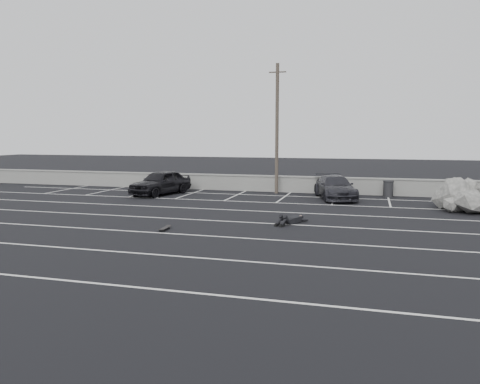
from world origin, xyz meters
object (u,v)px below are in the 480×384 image
(car_left, at_px, (161,182))
(trash_bin, at_px, (388,189))
(skateboard, at_px, (165,228))
(utility_pole, at_px, (277,128))
(car_right, at_px, (335,187))
(person, at_px, (294,217))

(car_left, relative_size, trash_bin, 4.55)
(skateboard, bearing_deg, car_left, 113.56)
(utility_pole, bearing_deg, car_left, -159.40)
(car_left, distance_m, skateboard, 11.26)
(car_left, relative_size, skateboard, 5.67)
(trash_bin, bearing_deg, utility_pole, -179.91)
(utility_pole, height_order, skateboard, utility_pole)
(trash_bin, bearing_deg, car_right, -151.73)
(utility_pole, bearing_deg, skateboard, -98.56)
(car_right, bearing_deg, car_left, 168.20)
(trash_bin, height_order, person, trash_bin)
(utility_pole, xyz_separation_m, person, (2.71, -9.67, -3.86))
(car_right, relative_size, skateboard, 5.85)
(car_right, relative_size, trash_bin, 4.69)
(car_left, bearing_deg, skateboard, -48.88)
(car_right, bearing_deg, trash_bin, 11.32)
(car_left, relative_size, person, 1.73)
(person, bearing_deg, skateboard, -124.14)
(car_right, height_order, skateboard, car_right)
(trash_bin, relative_size, skateboard, 1.25)
(car_right, height_order, person, car_right)
(skateboard, bearing_deg, person, 30.54)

